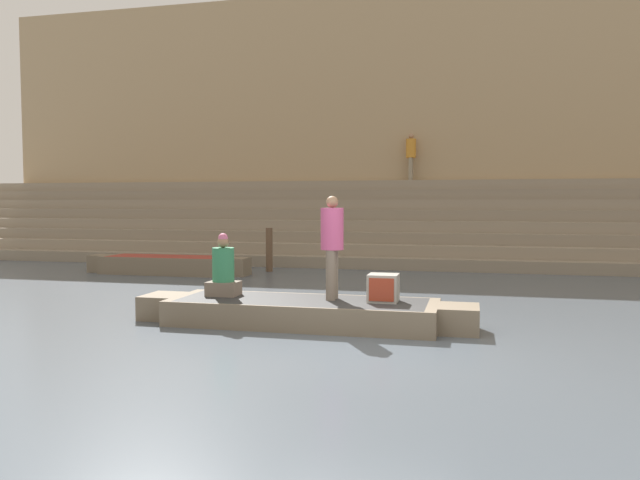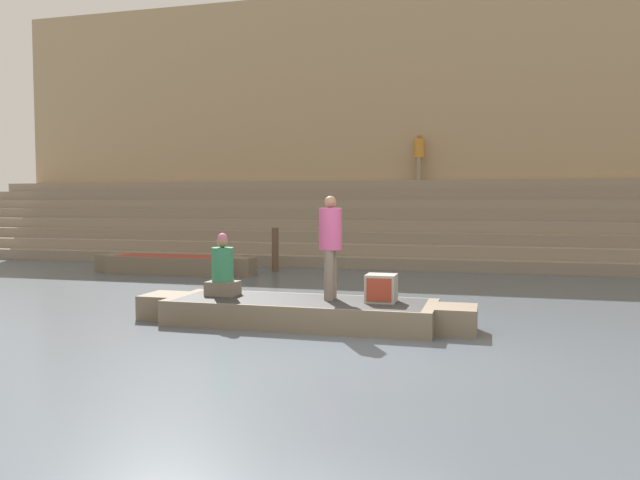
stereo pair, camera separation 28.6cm
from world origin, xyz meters
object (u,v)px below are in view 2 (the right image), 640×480
person_standing (330,240)px  moored_boat_shore (174,264)px  rowboat_main (301,311)px  person_on_steps (419,153)px  mooring_post (275,250)px  person_rowing (223,271)px  tv_set (381,288)px

person_standing → moored_boat_shore: 8.45m
rowboat_main → person_on_steps: person_on_steps is taller
rowboat_main → mooring_post: (-2.97, 7.23, 0.41)m
person_rowing → mooring_post: 7.27m
rowboat_main → mooring_post: size_ratio=4.47×
mooring_post → person_on_steps: person_on_steps is taller
person_rowing → mooring_post: (-1.55, 7.10, -0.20)m
person_standing → person_rowing: 1.96m
tv_set → moored_boat_shore: size_ratio=0.10×
moored_boat_shore → rowboat_main: bearing=-45.4°
person_rowing → tv_set: bearing=12.5°
rowboat_main → tv_set: tv_set is taller
rowboat_main → person_on_steps: (0.52, 12.69, 3.48)m
rowboat_main → mooring_post: mooring_post is taller
rowboat_main → mooring_post: bearing=114.3°
tv_set → person_on_steps: bearing=85.4°
person_standing → person_on_steps: bearing=85.6°
person_rowing → mooring_post: bearing=115.3°
rowboat_main → moored_boat_shore: 8.17m
person_standing → person_rowing: person_standing is taller
person_standing → moored_boat_shore: person_standing is taller
moored_boat_shore → person_standing: bearing=-42.3°
rowboat_main → moored_boat_shore: moored_boat_shore is taller
person_standing → mooring_post: person_standing is taller
moored_boat_shore → person_on_steps: person_on_steps is taller
person_on_steps → moored_boat_shore: bearing=-8.8°
person_on_steps → person_rowing: bearing=24.6°
person_standing → tv_set: bearing=-7.8°
person_rowing → rowboat_main: bearing=7.8°
rowboat_main → person_standing: 1.25m
rowboat_main → tv_set: 1.37m
rowboat_main → person_rowing: person_rowing is taller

